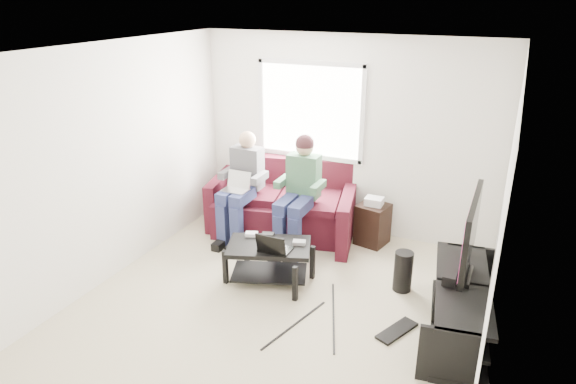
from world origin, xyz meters
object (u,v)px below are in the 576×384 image
Objects in this scene: tv at (471,234)px; tv_stand at (459,310)px; coffee_table at (269,254)px; sofa at (282,207)px; subwoofer at (403,271)px; end_table at (373,223)px.

tv_stand is at bearing -88.53° from tv.
sofa is at bearing 108.54° from coffee_table.
tv_stand is 0.76m from tv.
subwoofer is at bearing 141.54° from tv_stand.
coffee_table is 0.95× the size of tv.
tv reaches higher than end_table.
subwoofer is at bearing -24.60° from sofa.
tv is at bearing 91.47° from tv_stand.
tv is 1.72× the size of end_table.
end_table is (-1.26, 1.38, -0.71)m from tv.
end_table is (-0.61, 0.96, 0.06)m from subwoofer.
tv_stand is 3.68× the size of subwoofer.
tv is at bearing 0.27° from coffee_table.
subwoofer is (1.84, -0.84, -0.11)m from sofa.
subwoofer is (-0.65, 0.42, -0.77)m from tv.
tv is (-0.00, 0.10, 0.76)m from tv_stand.
subwoofer reaches higher than coffee_table.
end_table reaches higher than subwoofer.
tv reaches higher than sofa.
end_table is (1.23, 0.12, -0.06)m from sofa.
tv_stand is (2.07, -0.09, -0.09)m from coffee_table.
subwoofer is (-0.65, 0.52, -0.01)m from tv_stand.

